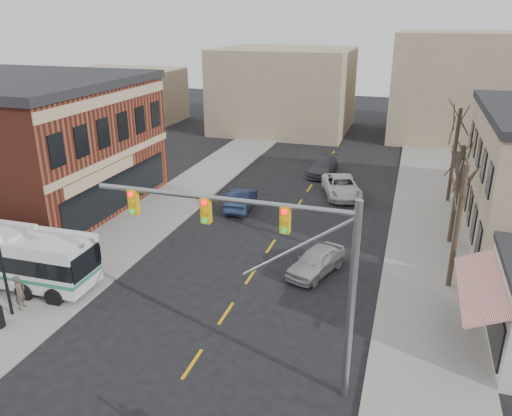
{
  "coord_description": "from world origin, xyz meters",
  "views": [
    {
      "loc": [
        7.72,
        -13.54,
        13.66
      ],
      "look_at": [
        -0.2,
        11.53,
        3.5
      ],
      "focal_mm": 35.0,
      "sensor_mm": 36.0,
      "label": 1
    }
  ],
  "objects": [
    {
      "name": "ground",
      "position": [
        0.0,
        0.0,
        0.0
      ],
      "size": [
        160.0,
        160.0,
        0.0
      ],
      "primitive_type": "plane",
      "color": "black",
      "rests_on": "ground"
    },
    {
      "name": "sidewalk_west",
      "position": [
        -9.5,
        20.0,
        0.06
      ],
      "size": [
        5.0,
        60.0,
        0.12
      ],
      "primitive_type": "cube",
      "color": "gray",
      "rests_on": "ground"
    },
    {
      "name": "sidewalk_east",
      "position": [
        9.5,
        20.0,
        0.06
      ],
      "size": [
        5.0,
        60.0,
        0.12
      ],
      "primitive_type": "cube",
      "color": "gray",
      "rests_on": "ground"
    },
    {
      "name": "tree_east_a",
      "position": [
        10.5,
        12.0,
        3.5
      ],
      "size": [
        0.28,
        0.28,
        6.75
      ],
      "color": "#382B21",
      "rests_on": "sidewalk_east"
    },
    {
      "name": "tree_east_b",
      "position": [
        10.8,
        18.0,
        3.27
      ],
      "size": [
        0.28,
        0.28,
        6.3
      ],
      "color": "#382B21",
      "rests_on": "sidewalk_east"
    },
    {
      "name": "tree_east_c",
      "position": [
        11.0,
        26.0,
        3.72
      ],
      "size": [
        0.28,
        0.28,
        7.2
      ],
      "color": "#382B21",
      "rests_on": "sidewalk_east"
    },
    {
      "name": "traffic_signal_mast",
      "position": [
        3.58,
        2.14,
        5.74
      ],
      "size": [
        10.06,
        0.3,
        8.0
      ],
      "color": "gray",
      "rests_on": "ground"
    },
    {
      "name": "street_lamp",
      "position": [
        -9.84,
        2.67,
        3.11
      ],
      "size": [
        0.44,
        0.44,
        4.17
      ],
      "color": "black",
      "rests_on": "sidewalk_west"
    },
    {
      "name": "car_a",
      "position": [
        3.38,
        11.44,
        0.74
      ],
      "size": [
        3.14,
        4.69,
        1.48
      ],
      "primitive_type": "imported",
      "rotation": [
        0.0,
        0.0,
        -0.35
      ],
      "color": "#9D9EA2",
      "rests_on": "ground"
    },
    {
      "name": "car_b",
      "position": [
        -3.96,
        19.73,
        0.75
      ],
      "size": [
        2.0,
        4.68,
        1.5
      ],
      "primitive_type": "imported",
      "rotation": [
        0.0,
        0.0,
        3.23
      ],
      "color": "#1A2742",
      "rests_on": "ground"
    },
    {
      "name": "car_c",
      "position": [
        2.81,
        24.93,
        0.78
      ],
      "size": [
        4.24,
        6.14,
        1.56
      ],
      "primitive_type": "imported",
      "rotation": [
        0.0,
        0.0,
        0.32
      ],
      "color": "silver",
      "rests_on": "ground"
    },
    {
      "name": "car_d",
      "position": [
        0.31,
        30.21,
        0.73
      ],
      "size": [
        2.34,
        5.15,
        1.46
      ],
      "primitive_type": "imported",
      "rotation": [
        0.0,
        0.0,
        -0.06
      ],
      "color": "#46464C",
      "rests_on": "ground"
    },
    {
      "name": "pedestrian_near",
      "position": [
        -9.7,
        3.24,
        1.02
      ],
      "size": [
        0.57,
        0.74,
        1.81
      ],
      "primitive_type": "imported",
      "rotation": [
        0.0,
        0.0,
        1.8
      ],
      "color": "#4D433D",
      "rests_on": "sidewalk_west"
    },
    {
      "name": "pedestrian_far",
      "position": [
        -11.48,
        8.38,
        0.86
      ],
      "size": [
        0.84,
        0.9,
        1.49
      ],
      "primitive_type": "imported",
      "rotation": [
        0.0,
        0.0,
        1.08
      ],
      "color": "#2E3750",
      "rests_on": "sidewalk_west"
    }
  ]
}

